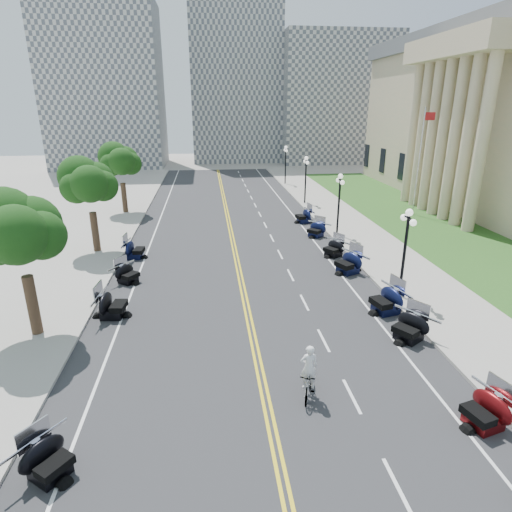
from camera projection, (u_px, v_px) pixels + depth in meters
name	position (u px, v px, depth m)	size (l,w,h in m)	color
ground	(254.00, 345.00, 19.28)	(160.00, 160.00, 0.00)	gray
road	(238.00, 266.00, 28.64)	(16.00, 90.00, 0.01)	#333335
centerline_yellow_a	(236.00, 266.00, 28.62)	(0.12, 90.00, 0.00)	yellow
centerline_yellow_b	(240.00, 266.00, 28.65)	(0.12, 90.00, 0.00)	yellow
edge_line_north	(331.00, 262.00, 29.32)	(0.12, 90.00, 0.00)	white
edge_line_south	(140.00, 270.00, 27.95)	(0.12, 90.00, 0.00)	white
lane_dash_4	(397.00, 486.00, 12.13)	(0.12, 2.00, 0.00)	white
lane_dash_5	(352.00, 396.00, 15.87)	(0.12, 2.00, 0.00)	white
lane_dash_6	(324.00, 340.00, 19.62)	(0.12, 2.00, 0.00)	white
lane_dash_7	(304.00, 302.00, 23.36)	(0.12, 2.00, 0.00)	white
lane_dash_8	(291.00, 275.00, 27.11)	(0.12, 2.00, 0.00)	white
lane_dash_9	(280.00, 254.00, 30.85)	(0.12, 2.00, 0.00)	white
lane_dash_10	(272.00, 238.00, 34.59)	(0.12, 2.00, 0.00)	white
lane_dash_11	(265.00, 225.00, 38.34)	(0.12, 2.00, 0.00)	white
lane_dash_12	(260.00, 214.00, 42.08)	(0.12, 2.00, 0.00)	white
lane_dash_13	(255.00, 205.00, 45.82)	(0.12, 2.00, 0.00)	white
lane_dash_14	(251.00, 198.00, 49.57)	(0.12, 2.00, 0.00)	white
lane_dash_15	(248.00, 191.00, 53.31)	(0.12, 2.00, 0.00)	white
lane_dash_16	(245.00, 185.00, 57.06)	(0.12, 2.00, 0.00)	white
lane_dash_17	(243.00, 180.00, 60.80)	(0.12, 2.00, 0.00)	white
lane_dash_18	(240.00, 176.00, 64.54)	(0.12, 2.00, 0.00)	white
lane_dash_19	(238.00, 172.00, 68.29)	(0.12, 2.00, 0.00)	white
sidewalk_north	(388.00, 259.00, 29.74)	(5.00, 90.00, 0.15)	#9E9991
sidewalk_south	(75.00, 272.00, 27.49)	(5.00, 90.00, 0.15)	#9E9991
lawn	(427.00, 226.00, 37.99)	(9.00, 60.00, 0.10)	#356023
distant_block_a	(106.00, 87.00, 71.02)	(18.00, 14.00, 26.00)	gray
distant_block_b	(235.00, 77.00, 78.32)	(16.00, 12.00, 30.00)	gray
distant_block_c	(334.00, 100.00, 78.79)	(20.00, 14.00, 22.00)	gray
street_lamp_2	(404.00, 254.00, 23.07)	(0.50, 1.20, 4.90)	black
street_lamp_3	(339.00, 205.00, 34.30)	(0.50, 1.20, 4.90)	black
street_lamp_4	(306.00, 180.00, 45.54)	(0.50, 1.20, 4.90)	black
street_lamp_5	(285.00, 165.00, 56.77)	(0.50, 1.20, 4.90)	black
flagpole	(419.00, 163.00, 40.12)	(1.10, 0.20, 10.00)	silver
tree_2	(20.00, 239.00, 18.49)	(4.80, 4.80, 9.20)	#235619
tree_3	(89.00, 188.00, 29.72)	(4.80, 4.80, 9.20)	#235619
tree_4	(121.00, 165.00, 40.95)	(4.80, 4.80, 9.20)	#235619
motorcycle_n_4	(485.00, 409.00, 14.20)	(1.93, 1.93, 1.35)	#590A0C
motorcycle_n_5	(410.00, 326.00, 19.48)	(2.02, 2.02, 1.41)	black
motorcycle_n_6	(386.00, 299.00, 22.04)	(2.16, 2.16, 1.51)	black
motorcycle_n_7	(348.00, 262.00, 27.25)	(2.16, 2.16, 1.51)	black
motorcycle_n_8	(334.00, 247.00, 30.30)	(1.85, 1.85, 1.29)	black
motorcycle_n_9	(316.00, 229.00, 34.78)	(1.89, 1.89, 1.32)	black
motorcycle_n_10	(304.00, 215.00, 38.91)	(2.00, 2.00, 1.40)	black
motorcycle_s_4	(48.00, 458.00, 12.28)	(1.83, 1.83, 1.28)	black
motorcycle_s_6	(112.00, 304.00, 21.58)	(2.11, 2.11, 1.47)	black
motorcycle_s_7	(127.00, 273.00, 25.79)	(1.80, 1.80, 1.26)	black
motorcycle_s_8	(134.00, 249.00, 29.90)	(2.00, 2.00, 1.40)	black
bicycle	(308.00, 383.00, 15.73)	(0.52, 1.86, 1.12)	#A51414
cyclist_rider	(310.00, 349.00, 15.24)	(0.65, 0.43, 1.78)	silver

